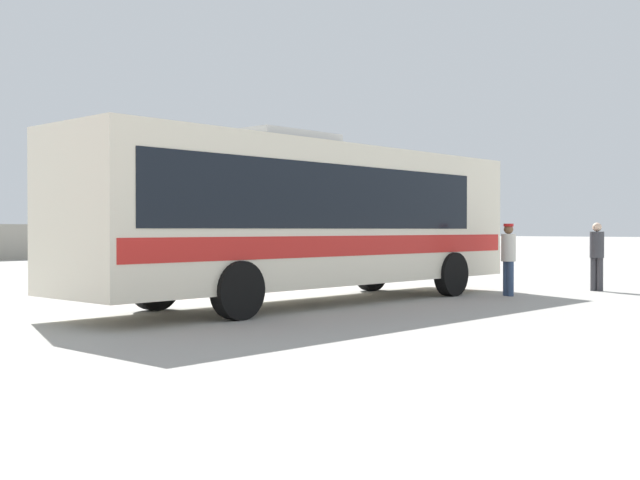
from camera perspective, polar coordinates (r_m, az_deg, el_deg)
ground_plane at (r=25.53m, az=-17.21°, el=-2.82°), size 300.00×300.00×0.00m
coach_bus_cream_red at (r=16.83m, az=-0.96°, el=1.89°), size 11.62×2.90×3.58m
attendant_by_bus_door at (r=19.29m, az=13.47°, el=-1.04°), size 0.44×0.44×1.72m
passenger_waiting_on_apron at (r=21.49m, az=19.38°, el=-0.85°), size 0.41×0.41×1.76m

